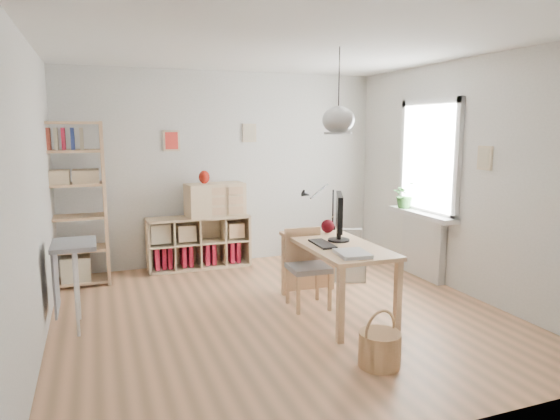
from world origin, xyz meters
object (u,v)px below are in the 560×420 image
object	(u,v)px
tall_bookshelf	(71,198)
drawer_chest	(215,199)
cube_shelf	(197,246)
monitor	(339,215)
desk	(336,252)
storage_chest	(342,262)
chair	(307,263)

from	to	relation	value
tall_bookshelf	drawer_chest	size ratio (longest dim) A/B	2.54
cube_shelf	monitor	distance (m)	2.53
desk	drawer_chest	bearing A→B (deg)	109.16
cube_shelf	drawer_chest	world-z (taller)	drawer_chest
storage_chest	drawer_chest	world-z (taller)	drawer_chest
cube_shelf	monitor	xyz separation A→B (m)	(1.09, -2.16, 0.73)
storage_chest	drawer_chest	size ratio (longest dim) A/B	1.02
cube_shelf	storage_chest	xyz separation A→B (m)	(1.67, -1.13, -0.10)
tall_bookshelf	storage_chest	world-z (taller)	tall_bookshelf
desk	storage_chest	bearing A→B (deg)	59.43
desk	drawer_chest	size ratio (longest dim) A/B	1.90
drawer_chest	storage_chest	bearing A→B (deg)	-44.11
chair	tall_bookshelf	bearing A→B (deg)	148.09
storage_chest	cube_shelf	bearing A→B (deg)	166.78
desk	chair	bearing A→B (deg)	123.82
monitor	drawer_chest	world-z (taller)	monitor
tall_bookshelf	monitor	world-z (taller)	tall_bookshelf
cube_shelf	tall_bookshelf	bearing A→B (deg)	-169.81
tall_bookshelf	storage_chest	size ratio (longest dim) A/B	2.50
cube_shelf	monitor	size ratio (longest dim) A/B	2.60
desk	storage_chest	distance (m)	1.36
storage_chest	drawer_chest	xyz separation A→B (m)	(-1.41, 1.09, 0.75)
cube_shelf	chair	xyz separation A→B (m)	(0.82, -1.93, 0.18)
desk	storage_chest	size ratio (longest dim) A/B	1.87
desk	tall_bookshelf	distance (m)	3.27
desk	monitor	xyz separation A→B (m)	(0.07, 0.07, 0.37)
storage_chest	monitor	distance (m)	1.45
monitor	drawer_chest	distance (m)	2.28
cube_shelf	chair	distance (m)	2.11
cube_shelf	chair	world-z (taller)	chair
desk	cube_shelf	xyz separation A→B (m)	(-1.02, 2.23, -0.36)
storage_chest	monitor	xyz separation A→B (m)	(-0.58, -1.03, 0.83)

